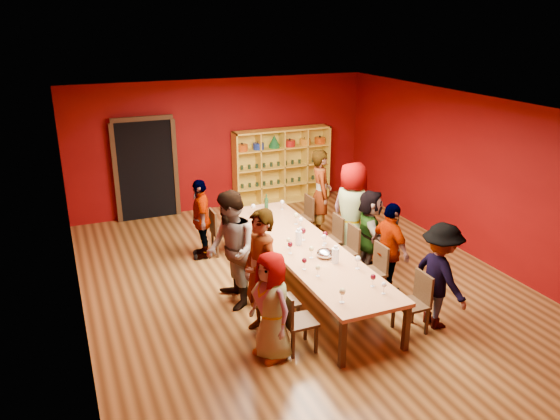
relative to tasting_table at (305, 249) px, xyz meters
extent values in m
cube|color=#573517|center=(0.00, 0.00, -0.71)|extent=(7.10, 9.10, 0.02)
cube|color=#5B0405|center=(0.00, 4.51, 0.80)|extent=(7.10, 0.02, 3.00)
cube|color=#5B0405|center=(0.00, -4.51, 0.80)|extent=(7.10, 0.02, 3.00)
cube|color=#5B0405|center=(-3.51, 0.00, 0.80)|extent=(0.02, 9.10, 3.00)
cube|color=#5B0405|center=(3.51, 0.00, 0.80)|extent=(0.02, 9.10, 3.00)
cube|color=silver|center=(0.00, 0.00, 2.31)|extent=(7.10, 9.10, 0.02)
cube|color=#B8794C|center=(0.00, 0.00, 0.02)|extent=(1.10, 4.50, 0.06)
cube|color=black|center=(-0.49, -2.17, -0.35)|extent=(0.08, 0.08, 0.69)
cube|color=black|center=(-0.49, 2.17, -0.35)|extent=(0.08, 0.08, 0.69)
cube|color=black|center=(0.49, -2.17, -0.35)|extent=(0.08, 0.08, 0.69)
cube|color=black|center=(0.49, 2.17, -0.35)|extent=(0.08, 0.08, 0.69)
cube|color=black|center=(-1.80, 4.44, 0.40)|extent=(1.20, 0.14, 2.20)
cube|color=black|center=(-1.80, 4.37, 1.55)|extent=(1.32, 0.06, 0.10)
cube|color=black|center=(-2.45, 4.37, 0.40)|extent=(0.10, 0.06, 2.20)
cube|color=black|center=(-1.15, 4.37, 0.40)|extent=(0.10, 0.06, 2.20)
cube|color=gold|center=(0.22, 4.28, 0.20)|extent=(0.04, 0.40, 1.80)
cube|color=gold|center=(2.58, 4.28, 0.20)|extent=(0.04, 0.40, 1.80)
cube|color=gold|center=(1.40, 4.28, 1.08)|extent=(2.40, 0.40, 0.04)
cube|color=gold|center=(1.40, 4.28, -0.68)|extent=(2.40, 0.40, 0.04)
cube|color=gold|center=(1.40, 4.47, 0.20)|extent=(2.40, 0.02, 1.80)
cube|color=gold|center=(1.40, 4.28, -0.25)|extent=(2.36, 0.38, 0.03)
cube|color=gold|center=(1.40, 4.28, 0.20)|extent=(2.36, 0.38, 0.03)
cube|color=gold|center=(1.40, 4.28, 0.65)|extent=(2.36, 0.38, 0.03)
cube|color=gold|center=(0.80, 4.28, 0.20)|extent=(0.03, 0.38, 1.76)
cube|color=gold|center=(1.40, 4.28, 0.20)|extent=(0.03, 0.38, 1.76)
cube|color=gold|center=(2.00, 4.28, 0.20)|extent=(0.03, 0.38, 1.76)
cylinder|color=#C0480B|center=(0.40, 4.28, 0.74)|extent=(0.26, 0.26, 0.15)
sphere|color=black|center=(0.40, 4.28, 0.84)|extent=(0.05, 0.05, 0.05)
cylinder|color=navy|center=(0.80, 4.28, 0.74)|extent=(0.26, 0.26, 0.15)
sphere|color=black|center=(0.80, 4.28, 0.84)|extent=(0.05, 0.05, 0.05)
cylinder|color=#19652E|center=(1.20, 4.28, 0.71)|extent=(0.26, 0.26, 0.08)
cone|color=#19652E|center=(1.20, 4.28, 0.86)|extent=(0.24, 0.24, 0.22)
cylinder|color=#AF1914|center=(1.60, 4.28, 0.74)|extent=(0.26, 0.26, 0.15)
sphere|color=black|center=(1.60, 4.28, 0.84)|extent=(0.05, 0.05, 0.05)
cylinder|color=orange|center=(2.00, 4.28, 0.74)|extent=(0.26, 0.26, 0.15)
sphere|color=black|center=(2.00, 4.28, 0.84)|extent=(0.05, 0.05, 0.05)
cylinder|color=#C0480B|center=(2.40, 4.28, 0.74)|extent=(0.26, 0.26, 0.15)
sphere|color=black|center=(2.40, 4.28, 0.84)|extent=(0.05, 0.05, 0.05)
cylinder|color=#192E1E|center=(0.38, 4.28, -0.18)|extent=(0.07, 0.07, 0.10)
cylinder|color=#192E1E|center=(0.56, 4.28, -0.18)|extent=(0.07, 0.07, 0.10)
cylinder|color=#192E1E|center=(0.75, 4.28, -0.18)|extent=(0.07, 0.07, 0.10)
cylinder|color=#192E1E|center=(0.93, 4.28, -0.18)|extent=(0.07, 0.07, 0.10)
cylinder|color=#192E1E|center=(1.12, 4.28, -0.18)|extent=(0.07, 0.07, 0.10)
cylinder|color=#192E1E|center=(1.30, 4.28, -0.18)|extent=(0.07, 0.07, 0.10)
cylinder|color=#192E1E|center=(1.49, 4.28, -0.18)|extent=(0.07, 0.07, 0.10)
cylinder|color=#192E1E|center=(1.67, 4.28, -0.18)|extent=(0.07, 0.07, 0.10)
cylinder|color=#192E1E|center=(1.86, 4.28, -0.18)|extent=(0.07, 0.07, 0.10)
cylinder|color=#192E1E|center=(2.04, 4.28, -0.18)|extent=(0.07, 0.07, 0.10)
cylinder|color=#192E1E|center=(2.23, 4.28, -0.18)|extent=(0.07, 0.07, 0.10)
cylinder|color=#192E1E|center=(2.42, 4.28, -0.18)|extent=(0.07, 0.07, 0.10)
cylinder|color=#192E1E|center=(0.38, 4.28, 0.27)|extent=(0.07, 0.07, 0.10)
cylinder|color=#192E1E|center=(0.56, 4.28, 0.27)|extent=(0.07, 0.07, 0.10)
cylinder|color=#192E1E|center=(0.75, 4.28, 0.27)|extent=(0.07, 0.07, 0.10)
cylinder|color=#192E1E|center=(0.93, 4.28, 0.27)|extent=(0.07, 0.07, 0.10)
cylinder|color=#192E1E|center=(1.12, 4.28, 0.27)|extent=(0.07, 0.07, 0.10)
cylinder|color=#192E1E|center=(1.30, 4.28, 0.27)|extent=(0.07, 0.07, 0.10)
cylinder|color=#192E1E|center=(1.49, 4.28, 0.27)|extent=(0.07, 0.07, 0.10)
cylinder|color=#192E1E|center=(1.67, 4.28, 0.27)|extent=(0.07, 0.07, 0.10)
cylinder|color=#192E1E|center=(1.86, 4.28, 0.27)|extent=(0.07, 0.07, 0.10)
cylinder|color=#192E1E|center=(2.04, 4.28, 0.27)|extent=(0.07, 0.07, 0.10)
cylinder|color=#192E1E|center=(2.23, 4.28, 0.27)|extent=(0.07, 0.07, 0.10)
cylinder|color=#192E1E|center=(2.42, 4.28, 0.27)|extent=(0.07, 0.07, 0.10)
cube|color=black|center=(-0.83, -1.59, -0.27)|extent=(0.42, 0.42, 0.04)
cube|color=black|center=(-1.02, -1.59, -0.03)|extent=(0.04, 0.40, 0.44)
cube|color=black|center=(-1.00, -1.76, -0.49)|extent=(0.04, 0.04, 0.41)
cube|color=black|center=(-0.66, -1.76, -0.49)|extent=(0.04, 0.04, 0.41)
cube|color=black|center=(-1.00, -1.42, -0.49)|extent=(0.04, 0.04, 0.41)
cube|color=black|center=(-0.66, -1.42, -0.49)|extent=(0.04, 0.04, 0.41)
imported|color=#D08C98|center=(-1.24, -1.59, 0.06)|extent=(0.57, 0.81, 1.51)
cube|color=black|center=(-0.83, -1.00, -0.27)|extent=(0.42, 0.42, 0.04)
cube|color=black|center=(-1.02, -1.00, -0.03)|extent=(0.04, 0.40, 0.44)
cube|color=black|center=(-1.00, -1.17, -0.49)|extent=(0.04, 0.04, 0.41)
cube|color=black|center=(-0.66, -1.17, -0.49)|extent=(0.04, 0.04, 0.41)
cube|color=black|center=(-1.00, -0.83, -0.49)|extent=(0.04, 0.04, 0.41)
cube|color=black|center=(-0.66, -0.83, -0.49)|extent=(0.04, 0.04, 0.41)
imported|color=#C88689|center=(-1.17, -1.00, 0.24)|extent=(0.61, 0.76, 1.88)
cube|color=black|center=(-0.83, -0.06, -0.27)|extent=(0.42, 0.42, 0.04)
cube|color=black|center=(-1.02, -0.06, -0.03)|extent=(0.04, 0.40, 0.44)
cube|color=black|center=(-1.00, -0.23, -0.49)|extent=(0.04, 0.04, 0.41)
cube|color=black|center=(-0.66, -0.23, -0.49)|extent=(0.04, 0.04, 0.41)
cube|color=black|center=(-1.00, 0.11, -0.49)|extent=(0.04, 0.04, 0.41)
cube|color=black|center=(-0.66, 0.11, -0.49)|extent=(0.04, 0.04, 0.41)
imported|color=#49494E|center=(-1.29, -0.06, 0.23)|extent=(0.52, 0.92, 1.86)
cube|color=black|center=(-0.83, 1.89, -0.27)|extent=(0.42, 0.42, 0.04)
cube|color=black|center=(-1.02, 1.89, -0.03)|extent=(0.04, 0.40, 0.44)
cube|color=black|center=(-1.00, 1.72, -0.49)|extent=(0.04, 0.04, 0.41)
cube|color=black|center=(-0.66, 1.72, -0.49)|extent=(0.04, 0.04, 0.41)
cube|color=black|center=(-1.00, 2.06, -0.49)|extent=(0.04, 0.04, 0.41)
cube|color=black|center=(-0.66, 2.06, -0.49)|extent=(0.04, 0.04, 0.41)
imported|color=beige|center=(-1.25, 1.89, 0.06)|extent=(0.56, 0.95, 1.52)
cube|color=black|center=(0.83, -1.79, -0.27)|extent=(0.42, 0.42, 0.04)
cube|color=black|center=(1.02, -1.79, -0.03)|extent=(0.04, 0.40, 0.44)
cube|color=black|center=(0.66, -1.96, -0.49)|extent=(0.04, 0.04, 0.41)
cube|color=black|center=(1.00, -1.96, -0.49)|extent=(0.04, 0.04, 0.41)
cube|color=black|center=(0.66, -1.62, -0.49)|extent=(0.04, 0.04, 0.41)
cube|color=black|center=(1.00, -1.62, -0.49)|extent=(0.04, 0.04, 0.41)
imported|color=#46464B|center=(1.29, -1.79, 0.10)|extent=(0.46, 1.04, 1.60)
cube|color=black|center=(0.83, -0.69, -0.27)|extent=(0.42, 0.42, 0.04)
cube|color=black|center=(1.02, -0.69, -0.03)|extent=(0.04, 0.40, 0.44)
cube|color=black|center=(0.66, -0.86, -0.49)|extent=(0.04, 0.04, 0.41)
cube|color=black|center=(1.00, -0.86, -0.49)|extent=(0.04, 0.04, 0.41)
cube|color=black|center=(0.66, -0.52, -0.49)|extent=(0.04, 0.04, 0.41)
cube|color=black|center=(1.00, -0.52, -0.49)|extent=(0.04, 0.04, 0.41)
imported|color=#5B80BB|center=(1.18, -0.69, 0.08)|extent=(0.47, 0.93, 1.56)
cube|color=black|center=(0.83, 0.18, -0.27)|extent=(0.42, 0.42, 0.04)
cube|color=black|center=(1.02, 0.18, -0.03)|extent=(0.04, 0.40, 0.44)
cube|color=black|center=(0.66, 0.01, -0.49)|extent=(0.04, 0.04, 0.41)
cube|color=black|center=(1.00, 0.01, -0.49)|extent=(0.04, 0.04, 0.41)
cube|color=black|center=(0.66, 0.35, -0.49)|extent=(0.04, 0.04, 0.41)
cube|color=black|center=(1.00, 0.35, -0.49)|extent=(0.04, 0.04, 0.41)
imported|color=#5B80BB|center=(1.34, 0.18, 0.05)|extent=(0.83, 1.45, 1.50)
cube|color=black|center=(0.83, 0.74, -0.27)|extent=(0.42, 0.42, 0.04)
cube|color=black|center=(1.02, 0.74, -0.03)|extent=(0.04, 0.40, 0.44)
cube|color=black|center=(0.66, 0.57, -0.49)|extent=(0.04, 0.04, 0.41)
cube|color=black|center=(1.00, 0.57, -0.49)|extent=(0.04, 0.04, 0.41)
cube|color=black|center=(0.66, 0.91, -0.49)|extent=(0.04, 0.04, 0.41)
cube|color=black|center=(1.00, 0.91, -0.49)|extent=(0.04, 0.04, 0.41)
imported|color=#587AB5|center=(1.29, 0.74, 0.23)|extent=(0.79, 1.03, 1.86)
cube|color=black|center=(0.83, 1.97, -0.27)|extent=(0.42, 0.42, 0.04)
cube|color=black|center=(1.02, 1.97, -0.03)|extent=(0.04, 0.40, 0.44)
cube|color=black|center=(0.66, 1.80, -0.49)|extent=(0.04, 0.04, 0.41)
cube|color=black|center=(1.00, 1.80, -0.49)|extent=(0.04, 0.04, 0.41)
cube|color=black|center=(0.66, 2.14, -0.49)|extent=(0.04, 0.04, 0.41)
cube|color=black|center=(1.00, 2.14, -0.49)|extent=(0.04, 0.04, 0.41)
imported|color=#5277A8|center=(1.28, 1.97, 0.21)|extent=(0.66, 0.78, 1.82)
cylinder|color=white|center=(0.35, -0.01, 0.06)|extent=(0.07, 0.07, 0.01)
cylinder|color=white|center=(0.35, -0.01, 0.12)|extent=(0.01, 0.01, 0.12)
ellipsoid|color=#410611|center=(0.35, -0.01, 0.22)|extent=(0.09, 0.09, 0.10)
cylinder|color=white|center=(-0.10, -0.43, 0.06)|extent=(0.06, 0.06, 0.01)
cylinder|color=white|center=(-0.10, -0.43, 0.11)|extent=(0.01, 0.01, 0.11)
ellipsoid|color=beige|center=(-0.10, -0.43, 0.21)|extent=(0.08, 0.08, 0.09)
cylinder|color=white|center=(-0.34, -1.86, 0.06)|extent=(0.07, 0.07, 0.01)
cylinder|color=white|center=(-0.34, -1.86, 0.12)|extent=(0.01, 0.01, 0.12)
ellipsoid|color=beige|center=(-0.34, -1.86, 0.22)|extent=(0.09, 0.09, 0.10)
cylinder|color=white|center=(0.30, -1.86, 0.05)|extent=(0.06, 0.06, 0.01)
cylinder|color=white|center=(0.30, -1.86, 0.11)|extent=(0.01, 0.01, 0.10)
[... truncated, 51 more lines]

